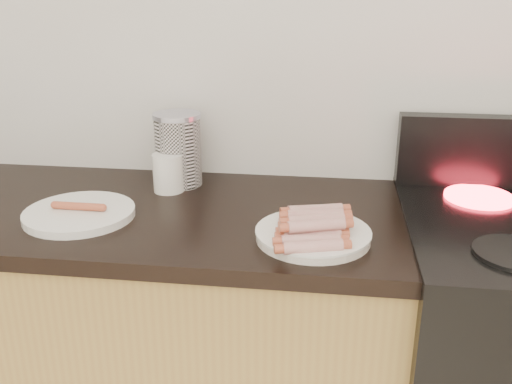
# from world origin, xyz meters

# --- Properties ---
(wall_back) EXTENTS (4.00, 0.04, 2.60)m
(wall_back) POSITION_xyz_m (0.00, 2.00, 1.30)
(wall_back) COLOR silver
(wall_back) RESTS_ON ground
(cabinet_base) EXTENTS (2.20, 0.59, 0.86)m
(cabinet_base) POSITION_xyz_m (-0.70, 1.69, 0.43)
(cabinet_base) COLOR olive
(cabinet_base) RESTS_ON floor
(burner_far_left) EXTENTS (0.18, 0.18, 0.01)m
(burner_far_left) POSITION_xyz_m (0.61, 1.84, 0.92)
(burner_far_left) COLOR #FF1E2D
(burner_far_left) RESTS_ON stove
(main_plate) EXTENTS (0.29, 0.29, 0.02)m
(main_plate) POSITION_xyz_m (0.18, 1.55, 0.91)
(main_plate) COLOR white
(main_plate) RESTS_ON counter_slab
(side_plate) EXTENTS (0.32, 0.32, 0.02)m
(side_plate) POSITION_xyz_m (-0.41, 1.61, 0.91)
(side_plate) COLOR white
(side_plate) RESTS_ON counter_slab
(hotdog_pile) EXTENTS (0.13, 0.26, 0.05)m
(hotdog_pile) POSITION_xyz_m (0.18, 1.55, 0.94)
(hotdog_pile) COLOR #A23435
(hotdog_pile) RESTS_ON main_plate
(plain_sausages) EXTENTS (0.13, 0.02, 0.02)m
(plain_sausages) POSITION_xyz_m (-0.41, 1.61, 0.93)
(plain_sausages) COLOR #CA6C35
(plain_sausages) RESTS_ON side_plate
(canister) EXTENTS (0.14, 0.14, 0.21)m
(canister) POSITION_xyz_m (-0.22, 1.89, 1.01)
(canister) COLOR silver
(canister) RESTS_ON counter_slab
(mug) EXTENTS (0.11, 0.11, 0.11)m
(mug) POSITION_xyz_m (-0.24, 1.82, 0.95)
(mug) COLOR white
(mug) RESTS_ON counter_slab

